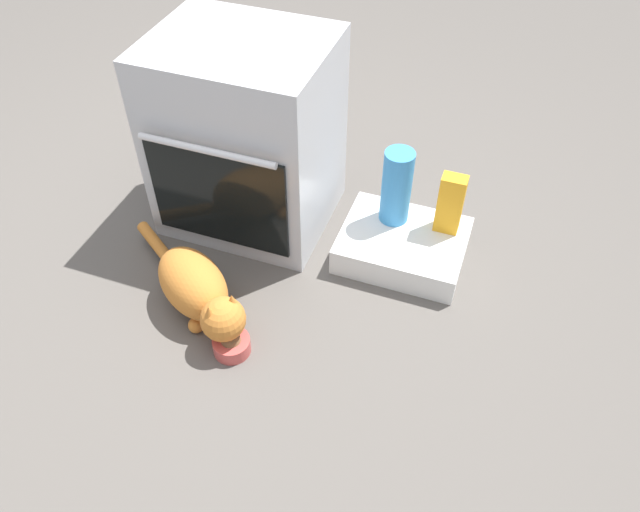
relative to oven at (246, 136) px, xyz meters
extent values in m
plane|color=#56514C|center=(-0.03, -0.43, -0.37)|extent=(8.00, 8.00, 0.00)
cube|color=#B7BABF|center=(0.00, 0.00, 0.00)|extent=(0.62, 0.51, 0.74)
cube|color=black|center=(0.00, -0.26, -0.09)|extent=(0.52, 0.01, 0.41)
cylinder|color=silver|center=(0.00, -0.29, 0.13)|extent=(0.49, 0.02, 0.02)
cube|color=white|center=(0.63, -0.04, -0.31)|extent=(0.46, 0.36, 0.11)
cylinder|color=#C64C47|center=(0.22, -0.66, -0.34)|extent=(0.13, 0.13, 0.06)
sphere|color=brown|center=(0.22, -0.66, -0.32)|extent=(0.07, 0.07, 0.07)
ellipsoid|color=#C6752D|center=(0.02, -0.52, -0.25)|extent=(0.39, 0.35, 0.20)
sphere|color=#C6752D|center=(0.19, -0.64, -0.24)|extent=(0.15, 0.15, 0.15)
cone|color=#C6752D|center=(0.21, -0.61, -0.18)|extent=(0.05, 0.05, 0.07)
cone|color=#C6752D|center=(0.17, -0.68, -0.18)|extent=(0.05, 0.05, 0.07)
cylinder|color=#C6752D|center=(-0.22, -0.37, -0.31)|extent=(0.26, 0.20, 0.05)
sphere|color=#C6752D|center=(0.13, -0.54, -0.34)|extent=(0.06, 0.06, 0.06)
sphere|color=#C6752D|center=(0.07, -0.63, -0.34)|extent=(0.06, 0.06, 0.06)
cylinder|color=#388CD1|center=(0.57, 0.04, -0.11)|extent=(0.11, 0.11, 0.30)
cube|color=orange|center=(0.77, 0.05, -0.14)|extent=(0.09, 0.06, 0.24)
camera|label=1|loc=(0.91, -1.72, 1.34)|focal=35.12mm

